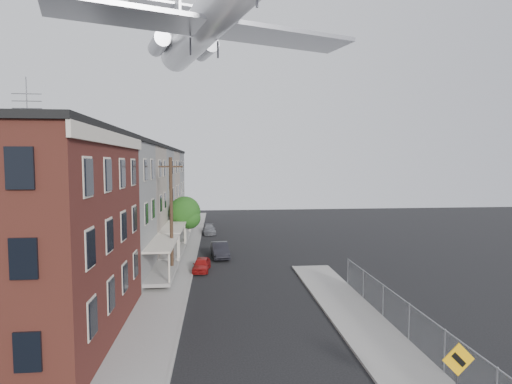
# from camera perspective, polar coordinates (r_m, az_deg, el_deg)

# --- Properties ---
(sidewalk_left) EXTENTS (3.00, 62.00, 0.12)m
(sidewalk_left) POSITION_cam_1_polar(r_m,az_deg,el_deg) (37.88, -10.73, -8.90)
(sidewalk_left) COLOR gray
(sidewalk_left) RESTS_ON ground
(sidewalk_right) EXTENTS (3.00, 26.00, 0.12)m
(sidewalk_right) POSITION_cam_1_polar(r_m,az_deg,el_deg) (21.95, 16.03, -18.81)
(sidewalk_right) COLOR gray
(sidewalk_right) RESTS_ON ground
(curb_left) EXTENTS (0.15, 62.00, 0.14)m
(curb_left) POSITION_cam_1_polar(r_m,az_deg,el_deg) (37.77, -8.51, -8.89)
(curb_left) COLOR gray
(curb_left) RESTS_ON ground
(curb_right) EXTENTS (0.15, 26.00, 0.14)m
(curb_right) POSITION_cam_1_polar(r_m,az_deg,el_deg) (21.48, 12.22, -19.23)
(curb_right) COLOR gray
(curb_right) RESTS_ON ground
(corner_building) EXTENTS (10.31, 12.30, 12.15)m
(corner_building) POSITION_cam_1_polar(r_m,az_deg,el_deg) (22.35, -31.93, -5.23)
(corner_building) COLOR #3B1C12
(corner_building) RESTS_ON ground
(row_house_a) EXTENTS (11.98, 7.00, 10.30)m
(row_house_a) POSITION_cam_1_polar(r_m,az_deg,el_deg) (31.06, -24.09, -2.56)
(row_house_a) COLOR slate
(row_house_a) RESTS_ON ground
(row_house_b) EXTENTS (11.98, 7.00, 10.30)m
(row_house_b) POSITION_cam_1_polar(r_m,az_deg,el_deg) (37.73, -20.72, -1.34)
(row_house_b) COLOR gray
(row_house_b) RESTS_ON ground
(row_house_c) EXTENTS (11.98, 7.00, 10.30)m
(row_house_c) POSITION_cam_1_polar(r_m,az_deg,el_deg) (44.50, -18.38, -0.49)
(row_house_c) COLOR slate
(row_house_c) RESTS_ON ground
(row_house_d) EXTENTS (11.98, 7.00, 10.30)m
(row_house_d) POSITION_cam_1_polar(r_m,az_deg,el_deg) (51.33, -16.65, 0.13)
(row_house_d) COLOR gray
(row_house_d) RESTS_ON ground
(row_house_e) EXTENTS (11.98, 7.00, 10.30)m
(row_house_e) POSITION_cam_1_polar(r_m,az_deg,el_deg) (58.20, -15.34, 0.61)
(row_house_e) COLOR slate
(row_house_e) RESTS_ON ground
(chainlink_fence) EXTENTS (0.06, 18.06, 1.90)m
(chainlink_fence) POSITION_cam_1_polar(r_m,az_deg,el_deg) (21.33, 21.03, -16.90)
(chainlink_fence) COLOR gray
(chainlink_fence) RESTS_ON ground
(warning_sign) EXTENTS (1.10, 0.11, 2.80)m
(warning_sign) POSITION_cam_1_polar(r_m,az_deg,el_deg) (15.53, 26.86, -21.76)
(warning_sign) COLOR #515156
(warning_sign) RESTS_ON ground
(utility_pole) EXTENTS (1.80, 0.26, 9.00)m
(utility_pole) POSITION_cam_1_polar(r_m,az_deg,el_deg) (31.19, -12.01, -3.10)
(utility_pole) COLOR black
(utility_pole) RESTS_ON ground
(street_tree) EXTENTS (3.22, 3.20, 5.20)m
(street_tree) POSITION_cam_1_polar(r_m,az_deg,el_deg) (41.12, -9.99, -3.06)
(street_tree) COLOR black
(street_tree) RESTS_ON ground
(car_near) EXTENTS (1.51, 3.20, 1.06)m
(car_near) POSITION_cam_1_polar(r_m,az_deg,el_deg) (32.47, -7.79, -10.22)
(car_near) COLOR #A41615
(car_near) RESTS_ON ground
(car_mid) EXTENTS (1.82, 4.21, 1.35)m
(car_mid) POSITION_cam_1_polar(r_m,az_deg,el_deg) (36.79, -5.17, -8.25)
(car_mid) COLOR black
(car_mid) RESTS_ON ground
(car_far) EXTENTS (1.75, 3.75, 1.06)m
(car_far) POSITION_cam_1_polar(r_m,az_deg,el_deg) (48.90, -6.71, -5.34)
(car_far) COLOR slate
(car_far) RESTS_ON ground
(airplane) EXTENTS (24.19, 27.68, 8.02)m
(airplane) POSITION_cam_1_polar(r_m,az_deg,el_deg) (36.18, -7.25, 22.85)
(airplane) COLOR white
(airplane) RESTS_ON ground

